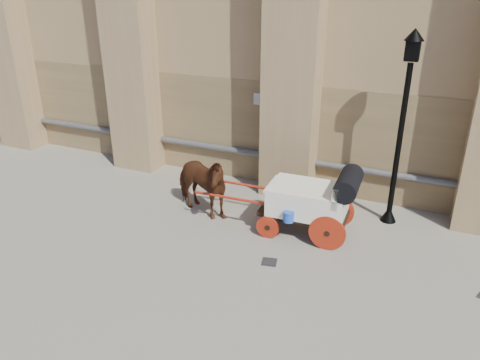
% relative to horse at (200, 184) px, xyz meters
% --- Properties ---
extents(ground, '(90.00, 90.00, 0.00)m').
position_rel_horse_xyz_m(ground, '(2.63, -1.45, -0.84)').
color(ground, gray).
rests_on(ground, ground).
extents(horse, '(2.18, 1.51, 1.68)m').
position_rel_horse_xyz_m(horse, '(0.00, 0.00, 0.00)').
color(horse, '#5D301A').
rests_on(horse, ground).
extents(carriage, '(3.91, 1.42, 1.69)m').
position_rel_horse_xyz_m(carriage, '(2.90, 0.19, 0.07)').
color(carriage, black).
rests_on(carriage, ground).
extents(street_lamp, '(0.44, 0.44, 4.64)m').
position_rel_horse_xyz_m(street_lamp, '(4.49, 1.59, 1.64)').
color(street_lamp, black).
rests_on(street_lamp, ground).
extents(drain_grate_near, '(0.38, 0.38, 0.01)m').
position_rel_horse_xyz_m(drain_grate_near, '(2.42, -1.37, -0.84)').
color(drain_grate_near, black).
rests_on(drain_grate_near, ground).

